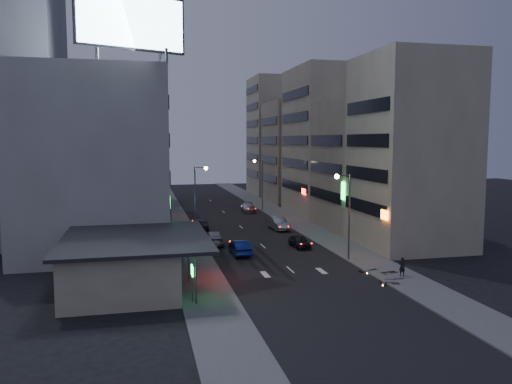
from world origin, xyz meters
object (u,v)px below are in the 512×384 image
object	(u,v)px
parked_car_right_near	(299,241)
road_car_silver	(214,238)
parked_car_left	(199,225)
scooter_black_a	(400,276)
person	(402,267)
scooter_blue	(395,272)
parked_car_right_mid	(278,223)
scooter_silver_a	(402,271)
scooter_silver_b	(372,261)
parked_car_right_far	(248,207)
scooter_black_b	(394,264)
road_car_blue	(240,247)

from	to	relation	value
parked_car_right_near	road_car_silver	bearing A→B (deg)	155.90
parked_car_left	scooter_black_a	size ratio (longest dim) A/B	2.76
road_car_silver	person	distance (m)	20.99
parked_car_left	scooter_blue	world-z (taller)	parked_car_left
parked_car_right_near	parked_car_right_mid	world-z (taller)	parked_car_right_mid
scooter_silver_a	scooter_silver_b	xyz separation A→B (m)	(-1.04, 3.22, 0.08)
scooter_black_a	parked_car_right_far	bearing A→B (deg)	27.50
scooter_silver_b	parked_car_left	bearing A→B (deg)	6.07
parked_car_right_near	scooter_black_b	bearing A→B (deg)	-69.61
parked_car_right_mid	person	bearing A→B (deg)	-85.58
road_car_blue	scooter_black_a	xyz separation A→B (m)	(10.20, -12.80, -0.05)
parked_car_right_near	road_car_blue	size ratio (longest dim) A/B	0.84
parked_car_right_far	scooter_silver_b	size ratio (longest dim) A/B	2.50
scooter_blue	parked_car_right_mid	bearing A→B (deg)	6.80
road_car_silver	scooter_blue	world-z (taller)	road_car_silver
parked_car_right_mid	road_car_blue	xyz separation A→B (m)	(-7.36, -12.50, -0.07)
person	scooter_black_b	distance (m)	1.52
scooter_blue	scooter_black_b	size ratio (longest dim) A/B	0.80
road_car_blue	person	size ratio (longest dim) A/B	2.89
road_car_blue	scooter_silver_a	size ratio (longest dim) A/B	2.60
parked_car_left	scooter_silver_a	xyz separation A→B (m)	(13.60, -25.41, -0.07)
parked_car_right_far	scooter_blue	size ratio (longest dim) A/B	2.98
parked_car_left	person	world-z (taller)	person
scooter_black_a	person	bearing A→B (deg)	-10.86
parked_car_right_far	scooter_silver_b	world-z (taller)	parked_car_right_far
scooter_blue	person	bearing A→B (deg)	-59.81
person	scooter_blue	size ratio (longest dim) A/B	0.93
scooter_black_a	scooter_silver_a	world-z (taller)	scooter_black_a
parked_car_left	person	xyz separation A→B (m)	(13.86, -24.98, 0.18)
parked_car_right_mid	scooter_blue	bearing A→B (deg)	-88.01
parked_car_left	parked_car_right_far	distance (m)	17.27
scooter_black_a	parked_car_left	bearing A→B (deg)	48.30
parked_car_right_far	scooter_blue	world-z (taller)	parked_car_right_far
parked_car_right_mid	scooter_silver_a	world-z (taller)	parked_car_right_mid
parked_car_left	person	size ratio (longest dim) A/B	3.33
person	scooter_black_a	xyz separation A→B (m)	(-1.22, -1.82, -0.20)
parked_car_right_mid	scooter_silver_b	size ratio (longest dim) A/B	2.47
person	parked_car_right_mid	bearing A→B (deg)	-80.09
parked_car_right_far	road_car_blue	distance (m)	29.31
parked_car_right_near	parked_car_right_mid	distance (m)	10.65
scooter_blue	scooter_silver_b	world-z (taller)	scooter_silver_b
parked_car_right_mid	parked_car_left	bearing A→B (deg)	165.86
parked_car_right_far	road_car_blue	bearing A→B (deg)	-98.59
road_car_silver	scooter_silver_b	distance (m)	18.01
parked_car_left	parked_car_right_far	size ratio (longest dim) A/B	1.04
parked_car_right_far	road_car_silver	distance (m)	24.81
scooter_black_b	scooter_silver_b	bearing A→B (deg)	37.90
scooter_black_a	scooter_black_b	xyz separation A→B (m)	(1.32, 3.33, 0.06)
road_car_blue	scooter_silver_a	bearing A→B (deg)	134.28
parked_car_left	scooter_blue	size ratio (longest dim) A/B	3.11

